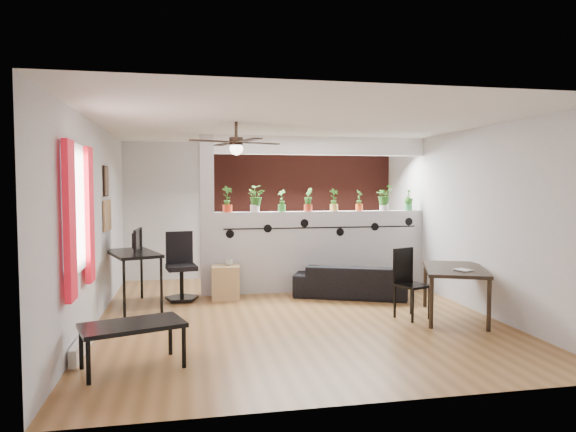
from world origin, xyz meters
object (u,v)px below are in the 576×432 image
Objects in this scene: dining_table at (455,273)px; ceiling_fan at (236,144)px; potted_plant_3 at (308,199)px; sofa at (351,281)px; cup at (229,262)px; cube_shelf at (226,282)px; folding_chair at (407,277)px; potted_plant_7 at (408,199)px; potted_plant_4 at (334,199)px; coffee_table at (132,328)px; potted_plant_1 at (255,198)px; potted_plant_0 at (227,198)px; office_chair at (181,271)px; computer_desk at (133,257)px; potted_plant_5 at (359,199)px; potted_plant_2 at (282,200)px; potted_plant_6 at (384,197)px.

ceiling_fan is at bearing 173.54° from dining_table.
potted_plant_3 is 0.23× the size of sofa.
cube_shelf is at bearing 180.00° from cup.
folding_chair is at bearing -4.20° from ceiling_fan.
potted_plant_7 reaches higher than sofa.
ceiling_fan reaches higher than potted_plant_4.
potted_plant_7 is at bearing 37.08° from coffee_table.
potted_plant_3 reaches higher than potted_plant_4.
potted_plant_1 reaches higher than potted_plant_3.
dining_table is at bearing -36.51° from potted_plant_0.
potted_plant_1 reaches higher than potted_plant_7.
office_chair is (-0.75, -0.31, -1.12)m from potted_plant_0.
folding_chair is (3.02, -1.65, 0.09)m from office_chair.
potted_plant_1 reaches higher than coffee_table.
potted_plant_5 is at bearing 10.14° from computer_desk.
potted_plant_0 is 1.79m from computer_desk.
ceiling_fan reaches higher than sofa.
folding_chair is (-0.60, 0.16, -0.06)m from dining_table.
coffee_table is at bearing -116.46° from potted_plant_1.
cube_shelf is (-0.51, -0.34, -1.32)m from potted_plant_1.
cube_shelf is at bearing -166.49° from potted_plant_3.
potted_plant_2 is 0.45m from potted_plant_3.
sofa is at bearing -2.21° from cube_shelf.
potted_plant_0 is 0.30× the size of dining_table.
potted_plant_2 is at bearing 24.09° from cube_shelf.
office_chair is at bearing 153.43° from dining_table.
potted_plant_0 is 0.41× the size of office_chair.
potted_plant_3 is at bearing 125.55° from dining_table.
coffee_table is (-3.45, -1.31, -0.15)m from folding_chair.
potted_plant_5 is 1.46m from sofa.
ceiling_fan reaches higher than dining_table.
computer_desk is (-4.14, -0.66, -0.84)m from potted_plant_6.
dining_table reaches higher than coffee_table.
potted_plant_0 is at bearing 143.49° from dining_table.
computer_desk is (-3.35, -0.08, 0.49)m from sofa.
computer_desk is (-2.33, -0.66, -0.81)m from potted_plant_2.
ceiling_fan is 1.94m from potted_plant_0.
potted_plant_6 reaches higher than potted_plant_4.
folding_chair is 3.70m from coffee_table.
potted_plant_6 reaches higher than potted_plant_7.
cube_shelf is at bearing 69.14° from coffee_table.
potted_plant_5 is 2.49m from cup.
folding_chair is at bearing -28.68° from office_chair.
potted_plant_5 reaches higher than coffee_table.
cup is 0.14× the size of folding_chair.
coffee_table is (-2.99, -3.28, -1.16)m from potted_plant_4.
ceiling_fan reaches higher than potted_plant_5.
potted_plant_0 is at bearing 22.56° from office_chair.
potted_plant_0 is 0.90m from potted_plant_2.
potted_plant_0 reaches higher than dining_table.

